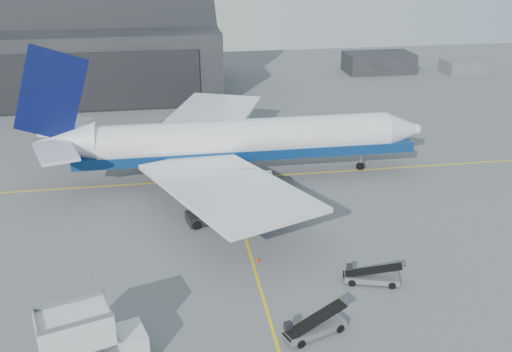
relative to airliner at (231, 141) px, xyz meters
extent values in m
plane|color=#565659|center=(-0.41, -20.16, -4.63)|extent=(200.00, 200.00, 0.00)
cube|color=gold|center=(-0.41, -0.16, -4.62)|extent=(80.00, 0.25, 0.02)
cube|color=gold|center=(-0.41, -22.16, -4.62)|extent=(0.25, 40.00, 0.02)
cube|color=black|center=(-22.41, 44.84, 1.37)|extent=(50.00, 28.00, 12.00)
cube|color=black|center=(-22.41, 30.74, 0.37)|extent=(42.00, 0.40, 9.50)
cube|color=black|center=(37.59, 51.84, -4.63)|extent=(14.00, 8.00, 4.00)
cube|color=slate|center=(54.59, 47.84, -4.63)|extent=(8.00, 6.00, 2.80)
cylinder|color=white|center=(1.93, 0.00, 0.27)|extent=(33.92, 4.52, 4.52)
cone|color=white|center=(20.96, 0.00, 0.27)|extent=(4.15, 4.52, 4.52)
sphere|color=white|center=(22.85, 0.00, 0.27)|extent=(1.32, 1.32, 1.32)
cone|color=white|center=(-18.33, 0.00, 0.84)|extent=(6.60, 4.52, 4.52)
cube|color=black|center=(19.83, 0.00, 0.84)|extent=(2.45, 2.07, 0.66)
cube|color=navy|center=(1.93, 0.00, -1.19)|extent=(39.58, 4.57, 1.13)
cube|color=white|center=(-1.84, -11.31, -0.67)|extent=(17.38, 23.10, 1.37)
cube|color=white|center=(-1.84, 11.31, -0.67)|extent=(17.38, 23.10, 1.37)
cube|color=white|center=(-18.80, -4.24, 1.40)|extent=(5.77, 7.89, 0.33)
cube|color=white|center=(-18.80, 4.24, 1.40)|extent=(5.77, 7.89, 0.33)
cube|color=#080E3C|center=(-19.27, 0.00, 6.39)|extent=(8.74, 0.47, 10.85)
cylinder|color=gray|center=(0.99, -7.54, -2.18)|extent=(4.90, 2.54, 2.54)
cylinder|color=gray|center=(0.99, 7.54, -2.18)|extent=(4.90, 2.54, 2.54)
cylinder|color=#A5A5AA|center=(16.06, 0.00, -3.31)|extent=(0.26, 0.26, 2.64)
cylinder|color=black|center=(16.06, 0.00, -4.21)|extent=(1.04, 0.33, 1.04)
cylinder|color=black|center=(0.04, -3.02, -4.11)|extent=(1.22, 0.42, 1.22)
cylinder|color=black|center=(0.04, 3.02, -4.11)|extent=(1.22, 0.42, 1.22)
cube|color=silver|center=(-10.39, -30.31, -3.15)|extent=(2.42, 2.92, 1.75)
cube|color=black|center=(-9.61, -30.07, -2.88)|extent=(0.70, 2.01, 0.98)
cube|color=silver|center=(-13.73, -31.34, -0.91)|extent=(5.20, 3.97, 2.19)
cylinder|color=black|center=(-11.04, -29.31, -4.19)|extent=(0.93, 0.57, 0.87)
cube|color=black|center=(-3.62, -10.91, -4.03)|extent=(4.71, 3.18, 0.97)
cube|color=silver|center=(-2.98, -10.79, -3.17)|extent=(1.87, 2.21, 0.97)
cylinder|color=black|center=(-1.92, -11.68, -4.20)|extent=(1.03, 0.56, 0.97)
cylinder|color=black|center=(-2.35, -9.56, -4.20)|extent=(1.03, 0.56, 0.97)
cylinder|color=black|center=(-4.89, -12.27, -4.20)|extent=(1.03, 0.56, 0.97)
cylinder|color=black|center=(-5.32, -10.15, -4.20)|extent=(1.03, 0.56, 0.97)
cube|color=slate|center=(2.52, -29.74, -4.15)|extent=(4.96, 3.14, 0.48)
cube|color=black|center=(2.52, -29.74, -3.40)|extent=(5.06, 2.75, 1.36)
cube|color=black|center=(0.51, -29.86, -3.61)|extent=(0.65, 0.59, 0.64)
cylinder|color=black|center=(4.38, -29.85, -4.31)|extent=(0.69, 0.47, 0.64)
cylinder|color=black|center=(3.86, -28.45, -4.31)|extent=(0.69, 0.47, 0.64)
cylinder|color=black|center=(1.17, -31.04, -4.31)|extent=(0.69, 0.47, 0.64)
cylinder|color=black|center=(0.65, -29.64, -4.31)|extent=(0.69, 0.47, 0.64)
cube|color=slate|center=(8.88, -24.03, -4.17)|extent=(4.73, 2.70, 0.46)
cube|color=black|center=(8.88, -24.03, -3.46)|extent=(4.87, 2.29, 1.30)
cube|color=black|center=(7.27, -22.99, -3.66)|extent=(0.60, 0.53, 0.61)
cylinder|color=black|center=(10.25, -25.17, -4.32)|extent=(0.66, 0.41, 0.61)
cylinder|color=black|center=(10.64, -23.80, -4.32)|extent=(0.66, 0.41, 0.61)
cylinder|color=black|center=(7.12, -24.27, -4.32)|extent=(0.66, 0.41, 0.61)
cylinder|color=black|center=(7.51, -22.90, -4.32)|extent=(0.66, 0.41, 0.61)
cube|color=red|center=(0.04, -19.24, -4.62)|extent=(0.32, 0.32, 0.03)
cone|color=red|center=(0.04, -19.24, -4.40)|extent=(0.32, 0.32, 0.46)
camera|label=1|loc=(-7.07, -62.35, 22.14)|focal=40.00mm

